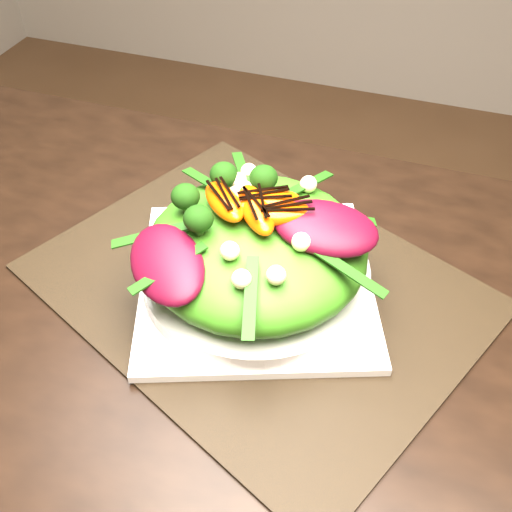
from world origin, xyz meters
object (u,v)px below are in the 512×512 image
(placemat, at_px, (256,285))
(orange_segment, at_px, (266,199))
(plate_base, at_px, (256,281))
(lettuce_mound, at_px, (256,248))
(salad_bowl, at_px, (256,272))

(placemat, height_order, orange_segment, orange_segment)
(plate_base, relative_size, lettuce_mound, 1.08)
(orange_segment, bearing_deg, salad_bowl, -97.89)
(placemat, xyz_separation_m, plate_base, (0.00, -0.00, 0.01))
(orange_segment, bearing_deg, placemat, -97.89)
(lettuce_mound, bearing_deg, salad_bowl, 0.00)
(placemat, height_order, salad_bowl, salad_bowl)
(placemat, distance_m, plate_base, 0.01)
(placemat, bearing_deg, lettuce_mound, 0.00)
(salad_bowl, distance_m, orange_segment, 0.08)
(plate_base, distance_m, lettuce_mound, 0.05)
(plate_base, relative_size, salad_bowl, 1.02)
(placemat, relative_size, orange_segment, 6.31)
(placemat, bearing_deg, plate_base, -45.00)
(plate_base, bearing_deg, placemat, 135.00)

